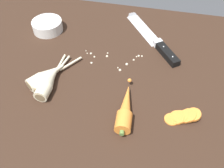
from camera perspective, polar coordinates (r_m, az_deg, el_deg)
name	(u,v)px	position (r cm, az deg, el deg)	size (l,w,h in cm)	color
ground_plane	(113,87)	(75.33, 0.33, -0.68)	(120.00, 90.00, 4.00)	#332116
chefs_knife	(149,35)	(91.71, 8.75, 11.35)	(23.09, 30.09, 4.18)	silver
whole_carrot	(125,109)	(65.12, 3.17, -5.76)	(5.10, 19.04, 4.20)	orange
parsnip_front	(49,82)	(73.81, -14.60, 0.56)	(4.04, 19.48, 4.00)	beige
parsnip_mid_left	(47,75)	(75.75, -14.98, 1.98)	(12.52, 17.36, 4.00)	beige
parsnip_mid_right	(49,79)	(74.50, -14.52, 1.14)	(5.72, 17.88, 4.00)	beige
carrot_slice_stack	(183,117)	(67.54, 16.22, -7.36)	(9.36, 5.74, 3.40)	orange
prep_bowl	(47,25)	(95.86, -14.90, 13.12)	(11.00, 11.00, 4.00)	white
mince_crumbs	(115,59)	(80.77, 0.75, 5.82)	(19.77, 8.89, 0.89)	beige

